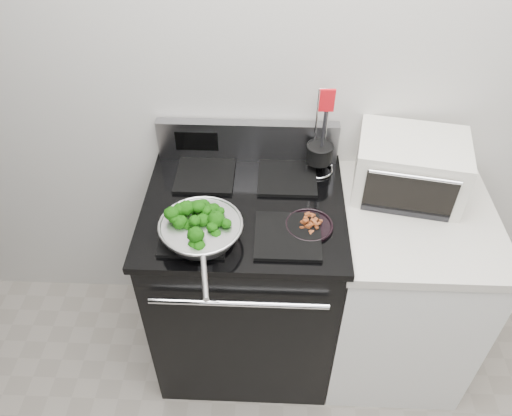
# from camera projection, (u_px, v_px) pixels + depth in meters

# --- Properties ---
(back_wall) EXTENTS (4.00, 0.02, 2.70)m
(back_wall) POSITION_uv_depth(u_px,v_px,m) (325.00, 70.00, 1.91)
(back_wall) COLOR beige
(back_wall) RESTS_ON ground
(gas_range) EXTENTS (0.79, 0.69, 1.13)m
(gas_range) POSITION_uv_depth(u_px,v_px,m) (245.00, 280.00, 2.26)
(gas_range) COLOR black
(gas_range) RESTS_ON floor
(counter) EXTENTS (0.62, 0.68, 0.92)m
(counter) POSITION_uv_depth(u_px,v_px,m) (397.00, 289.00, 2.25)
(counter) COLOR white
(counter) RESTS_ON floor
(skillet) EXTENTS (0.30, 0.48, 0.07)m
(skillet) POSITION_uv_depth(u_px,v_px,m) (201.00, 230.00, 1.77)
(skillet) COLOR silver
(skillet) RESTS_ON gas_range
(broccoli_pile) EXTENTS (0.24, 0.24, 0.08)m
(broccoli_pile) POSITION_uv_depth(u_px,v_px,m) (201.00, 226.00, 1.76)
(broccoli_pile) COLOR black
(broccoli_pile) RESTS_ON skillet
(bacon_plate) EXTENTS (0.18, 0.18, 0.04)m
(bacon_plate) POSITION_uv_depth(u_px,v_px,m) (309.00, 223.00, 1.84)
(bacon_plate) COLOR black
(bacon_plate) RESTS_ON gas_range
(utensil_holder) EXTENTS (0.13, 0.13, 0.39)m
(utensil_holder) POSITION_uv_depth(u_px,v_px,m) (319.00, 157.00, 2.05)
(utensil_holder) COLOR silver
(utensil_holder) RESTS_ON gas_range
(toaster_oven) EXTENTS (0.47, 0.39, 0.24)m
(toaster_oven) POSITION_uv_depth(u_px,v_px,m) (410.00, 167.00, 1.97)
(toaster_oven) COLOR silver
(toaster_oven) RESTS_ON counter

